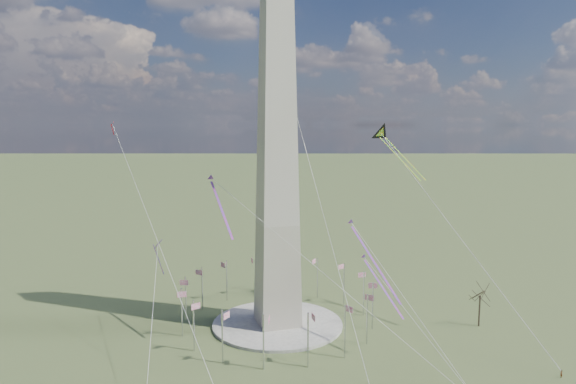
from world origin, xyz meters
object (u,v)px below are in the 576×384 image
object	(u,v)px
tree_near	(480,293)
washington_monument	(277,152)
person_east	(561,374)
kite_delta_black	(383,136)

from	to	relation	value
tree_near	washington_monument	bearing A→B (deg)	162.59
tree_near	person_east	world-z (taller)	tree_near
washington_monument	tree_near	distance (m)	67.67
tree_near	person_east	size ratio (longest dim) A/B	7.46
washington_monument	kite_delta_black	xyz separation A→B (m)	(35.45, 8.47, 3.94)
person_east	kite_delta_black	world-z (taller)	kite_delta_black
washington_monument	tree_near	xyz separation A→B (m)	(53.10, -16.65, -38.51)
tree_near	person_east	bearing A→B (deg)	-92.47
person_east	kite_delta_black	distance (m)	76.89
washington_monument	person_east	bearing A→B (deg)	-42.03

